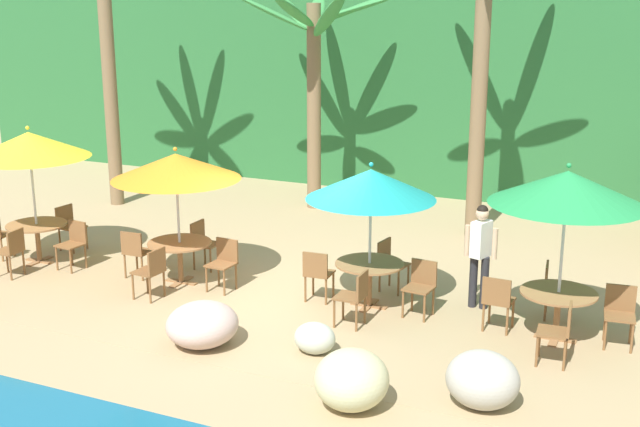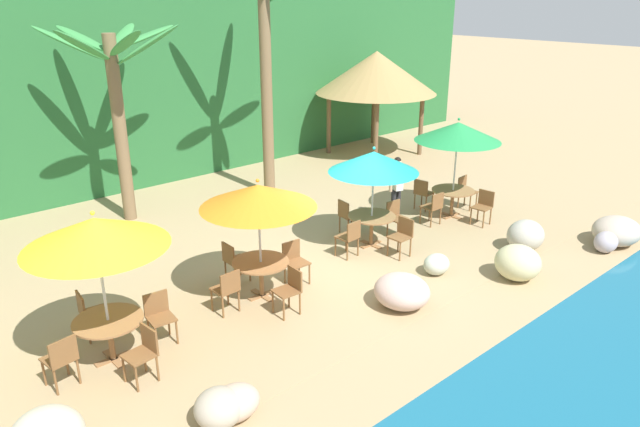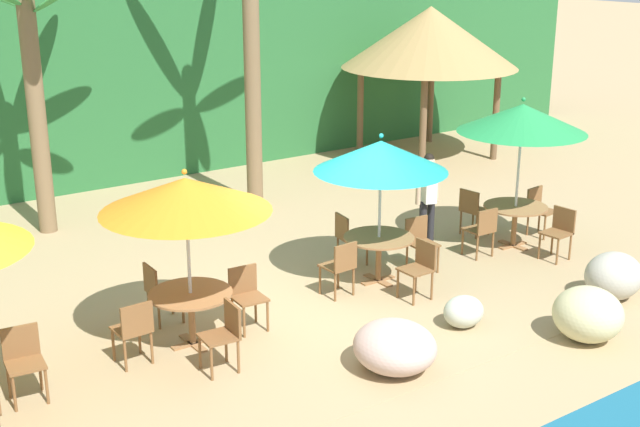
{
  "view_description": "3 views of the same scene",
  "coord_description": "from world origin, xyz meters",
  "px_view_note": "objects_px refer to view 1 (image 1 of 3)",
  "views": [
    {
      "loc": [
        5.64,
        -11.32,
        4.91
      ],
      "look_at": [
        0.29,
        0.5,
        1.4
      ],
      "focal_mm": 46.25,
      "sensor_mm": 36.0,
      "label": 1
    },
    {
      "loc": [
        -8.07,
        -8.41,
        5.6
      ],
      "look_at": [
        -0.39,
        0.26,
        1.21
      ],
      "focal_mm": 33.21,
      "sensor_mm": 36.0,
      "label": 2
    },
    {
      "loc": [
        -6.56,
        -9.27,
        5.08
      ],
      "look_at": [
        0.03,
        0.16,
        1.38
      ],
      "focal_mm": 47.51,
      "sensor_mm": 36.0,
      "label": 3
    }
  ],
  "objects_px": {
    "chair_teal_left": "(317,272)",
    "chair_green_seaward": "(620,311)",
    "umbrella_green": "(567,188)",
    "chair_orange_inland": "(203,241)",
    "umbrella_teal": "(371,184)",
    "chair_orange_seaward": "(224,260)",
    "dining_table_orange": "(180,249)",
    "chair_orange_right": "(152,270)",
    "chair_teal_right": "(355,295)",
    "dining_table_teal": "(369,270)",
    "chair_green_right": "(560,330)",
    "palm_tree_nearest": "(105,11)",
    "chair_green_inland": "(553,286)",
    "dining_table_yellow": "(37,230)",
    "umbrella_orange": "(176,167)",
    "palm_tree_second": "(315,57)",
    "chair_yellow_right": "(11,249)",
    "chair_orange_left": "(136,250)",
    "chair_yellow_inland": "(69,224)",
    "palm_tree_third": "(483,30)",
    "chair_yellow_seaward": "(74,241)",
    "chair_teal_inland": "(390,261)",
    "chair_green_left": "(498,299)",
    "chair_teal_seaward": "(421,284)",
    "dining_table_green": "(558,300)",
    "umbrella_yellow": "(29,145)"
  },
  "relations": [
    {
      "from": "chair_orange_left",
      "to": "palm_tree_second",
      "type": "bearing_deg",
      "value": 82.23
    },
    {
      "from": "chair_orange_right",
      "to": "umbrella_teal",
      "type": "xyz_separation_m",
      "value": [
        3.35,
        1.16,
        1.51
      ]
    },
    {
      "from": "chair_teal_left",
      "to": "palm_tree_third",
      "type": "bearing_deg",
      "value": 73.92
    },
    {
      "from": "umbrella_orange",
      "to": "palm_tree_third",
      "type": "xyz_separation_m",
      "value": [
        3.91,
        4.91,
        2.11
      ]
    },
    {
      "from": "chair_yellow_right",
      "to": "dining_table_green",
      "type": "relative_size",
      "value": 0.79
    },
    {
      "from": "umbrella_orange",
      "to": "umbrella_teal",
      "type": "bearing_deg",
      "value": 5.16
    },
    {
      "from": "chair_green_seaward",
      "to": "dining_table_yellow",
      "type": "bearing_deg",
      "value": -177.08
    },
    {
      "from": "chair_green_right",
      "to": "palm_tree_nearest",
      "type": "height_order",
      "value": "palm_tree_nearest"
    },
    {
      "from": "umbrella_green",
      "to": "palm_tree_nearest",
      "type": "xyz_separation_m",
      "value": [
        -10.83,
        3.86,
        2.2
      ]
    },
    {
      "from": "chair_green_seaward",
      "to": "palm_tree_third",
      "type": "xyz_separation_m",
      "value": [
        -3.25,
        4.51,
        3.66
      ]
    },
    {
      "from": "chair_teal_left",
      "to": "chair_green_seaward",
      "type": "xyz_separation_m",
      "value": [
        4.62,
        0.24,
        0.0
      ]
    },
    {
      "from": "chair_orange_left",
      "to": "umbrella_green",
      "type": "height_order",
      "value": "umbrella_green"
    },
    {
      "from": "palm_tree_third",
      "to": "chair_orange_left",
      "type": "bearing_deg",
      "value": -133.42
    },
    {
      "from": "chair_orange_seaward",
      "to": "umbrella_teal",
      "type": "distance_m",
      "value": 2.95
    },
    {
      "from": "chair_orange_inland",
      "to": "chair_orange_seaward",
      "type": "bearing_deg",
      "value": -41.26
    },
    {
      "from": "dining_table_yellow",
      "to": "chair_orange_inland",
      "type": "relative_size",
      "value": 1.26
    },
    {
      "from": "umbrella_orange",
      "to": "chair_orange_seaward",
      "type": "distance_m",
      "value": 1.77
    },
    {
      "from": "chair_yellow_inland",
      "to": "chair_teal_left",
      "type": "relative_size",
      "value": 1.0
    },
    {
      "from": "dining_table_teal",
      "to": "chair_green_seaward",
      "type": "height_order",
      "value": "chair_green_seaward"
    },
    {
      "from": "dining_table_yellow",
      "to": "palm_tree_nearest",
      "type": "distance_m",
      "value": 5.88
    },
    {
      "from": "chair_teal_left",
      "to": "umbrella_green",
      "type": "bearing_deg",
      "value": 0.77
    },
    {
      "from": "umbrella_yellow",
      "to": "chair_teal_right",
      "type": "distance_m",
      "value": 6.78
    },
    {
      "from": "dining_table_orange",
      "to": "umbrella_teal",
      "type": "xyz_separation_m",
      "value": [
        3.38,
        0.31,
        1.41
      ]
    },
    {
      "from": "chair_teal_left",
      "to": "chair_green_inland",
      "type": "height_order",
      "value": "same"
    },
    {
      "from": "chair_green_inland",
      "to": "umbrella_green",
      "type": "bearing_deg",
      "value": -76.77
    },
    {
      "from": "dining_table_yellow",
      "to": "umbrella_green",
      "type": "xyz_separation_m",
      "value": [
        9.38,
        0.33,
        1.66
      ]
    },
    {
      "from": "chair_orange_inland",
      "to": "palm_tree_second",
      "type": "height_order",
      "value": "palm_tree_second"
    },
    {
      "from": "umbrella_green",
      "to": "chair_green_seaward",
      "type": "height_order",
      "value": "umbrella_green"
    },
    {
      "from": "chair_green_seaward",
      "to": "palm_tree_third",
      "type": "distance_m",
      "value": 6.66
    },
    {
      "from": "chair_orange_left",
      "to": "umbrella_teal",
      "type": "bearing_deg",
      "value": 5.71
    },
    {
      "from": "chair_teal_left",
      "to": "chair_green_inland",
      "type": "relative_size",
      "value": 1.0
    },
    {
      "from": "chair_orange_left",
      "to": "chair_orange_right",
      "type": "distance_m",
      "value": 1.14
    },
    {
      "from": "chair_orange_seaward",
      "to": "palm_tree_nearest",
      "type": "bearing_deg",
      "value": 143.08
    },
    {
      "from": "chair_yellow_inland",
      "to": "chair_green_right",
      "type": "xyz_separation_m",
      "value": [
        9.55,
        -1.36,
        0.0
      ]
    },
    {
      "from": "chair_orange_inland",
      "to": "palm_tree_second",
      "type": "relative_size",
      "value": 0.18
    },
    {
      "from": "chair_yellow_seaward",
      "to": "chair_teal_seaward",
      "type": "relative_size",
      "value": 1.0
    },
    {
      "from": "chair_orange_inland",
      "to": "umbrella_teal",
      "type": "xyz_separation_m",
      "value": [
        3.45,
        -0.55,
        1.51
      ]
    },
    {
      "from": "chair_green_inland",
      "to": "palm_tree_second",
      "type": "height_order",
      "value": "palm_tree_second"
    },
    {
      "from": "dining_table_orange",
      "to": "umbrella_orange",
      "type": "bearing_deg",
      "value": 1.54
    },
    {
      "from": "chair_orange_seaward",
      "to": "chair_orange_inland",
      "type": "height_order",
      "value": "same"
    },
    {
      "from": "chair_teal_right",
      "to": "chair_green_seaward",
      "type": "xyz_separation_m",
      "value": [
        3.67,
        0.94,
        0.0
      ]
    },
    {
      "from": "chair_orange_seaward",
      "to": "dining_table_orange",
      "type": "bearing_deg",
      "value": -177.43
    },
    {
      "from": "chair_orange_right",
      "to": "chair_green_left",
      "type": "bearing_deg",
      "value": 10.39
    },
    {
      "from": "chair_teal_inland",
      "to": "chair_orange_seaward",
      "type": "bearing_deg",
      "value": -156.37
    },
    {
      "from": "chair_orange_right",
      "to": "chair_green_seaward",
      "type": "bearing_deg",
      "value": 9.96
    },
    {
      "from": "chair_teal_right",
      "to": "dining_table_orange",
      "type": "bearing_deg",
      "value": 171.13
    },
    {
      "from": "chair_yellow_right",
      "to": "umbrella_orange",
      "type": "height_order",
      "value": "umbrella_orange"
    },
    {
      "from": "dining_table_orange",
      "to": "chair_orange_right",
      "type": "relative_size",
      "value": 1.26
    },
    {
      "from": "chair_yellow_right",
      "to": "chair_yellow_seaward",
      "type": "bearing_deg",
      "value": 50.94
    },
    {
      "from": "umbrella_orange",
      "to": "chair_green_right",
      "type": "height_order",
      "value": "umbrella_orange"
    }
  ]
}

